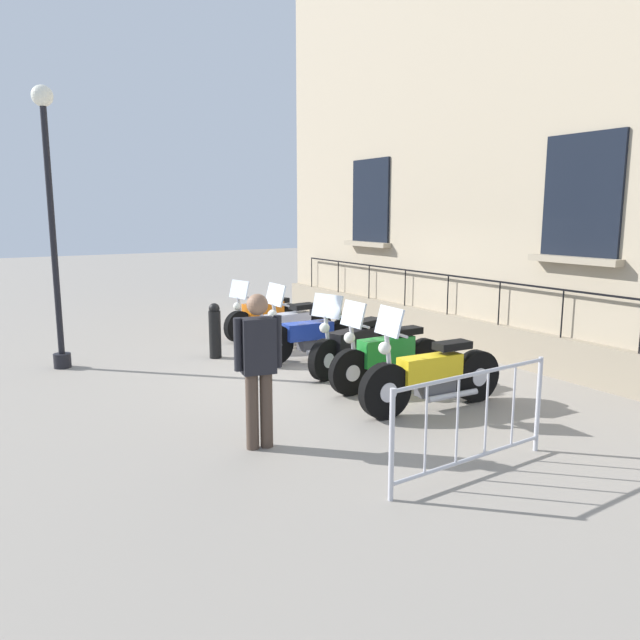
# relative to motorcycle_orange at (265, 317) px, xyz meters

# --- Properties ---
(ground_plane) EXTENTS (60.00, 60.00, 0.00)m
(ground_plane) POSITION_rel_motorcycle_orange_xyz_m (-0.09, 2.68, -0.43)
(ground_plane) COLOR gray
(building_facade) EXTENTS (0.82, 12.07, 9.00)m
(building_facade) POSITION_rel_motorcycle_orange_xyz_m (-2.95, 2.68, 3.96)
(building_facade) COLOR tan
(building_facade) RESTS_ON ground_plane
(motorcycle_orange) EXTENTS (2.00, 0.77, 1.24)m
(motorcycle_orange) POSITION_rel_motorcycle_orange_xyz_m (0.00, 0.00, 0.00)
(motorcycle_orange) COLOR black
(motorcycle_orange) RESTS_ON ground_plane
(motorcycle_silver) EXTENTS (1.99, 0.68, 0.98)m
(motorcycle_silver) POSITION_rel_motorcycle_orange_xyz_m (0.01, 1.10, -0.02)
(motorcycle_silver) COLOR black
(motorcycle_silver) RESTS_ON ground_plane
(motorcycle_blue) EXTENTS (2.12, 0.74, 1.39)m
(motorcycle_blue) POSITION_rel_motorcycle_orange_xyz_m (0.21, 2.20, 0.03)
(motorcycle_blue) COLOR black
(motorcycle_blue) RESTS_ON ground_plane
(motorcycle_black) EXTENTS (2.03, 0.87, 1.34)m
(motorcycle_black) POSITION_rel_motorcycle_orange_xyz_m (-0.02, 3.24, 0.01)
(motorcycle_black) COLOR black
(motorcycle_black) RESTS_ON ground_plane
(motorcycle_green) EXTENTS (2.04, 0.59, 1.34)m
(motorcycle_green) POSITION_rel_motorcycle_orange_xyz_m (0.09, 4.27, 0.02)
(motorcycle_green) COLOR black
(motorcycle_green) RESTS_ON ground_plane
(motorcycle_yellow) EXTENTS (2.22, 0.59, 1.42)m
(motorcycle_yellow) POSITION_rel_motorcycle_orange_xyz_m (0.21, 5.36, 0.02)
(motorcycle_yellow) COLOR black
(motorcycle_yellow) RESTS_ON ground_plane
(lamppost) EXTENTS (0.33, 0.33, 4.51)m
(lamppost) POSITION_rel_motorcycle_orange_xyz_m (4.00, 0.48, 2.13)
(lamppost) COLOR black
(lamppost) RESTS_ON ground_plane
(crowd_barrier) EXTENTS (2.12, 0.16, 1.05)m
(crowd_barrier) POSITION_rel_motorcycle_orange_xyz_m (1.21, 7.07, 0.13)
(crowd_barrier) COLOR #B7B7BF
(crowd_barrier) RESTS_ON ground_plane
(bollard) EXTENTS (0.21, 0.21, 0.99)m
(bollard) POSITION_rel_motorcycle_orange_xyz_m (1.55, 1.16, 0.06)
(bollard) COLOR black
(bollard) RESTS_ON ground_plane
(pedestrian_standing) EXTENTS (0.52, 0.28, 1.72)m
(pedestrian_standing) POSITION_rel_motorcycle_orange_xyz_m (2.71, 5.38, 0.54)
(pedestrian_standing) COLOR #47382D
(pedestrian_standing) RESTS_ON ground_plane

